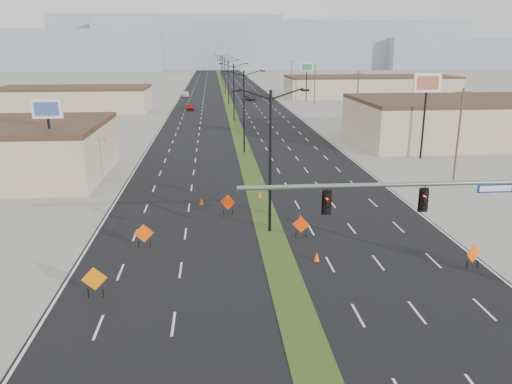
{
  "coord_description": "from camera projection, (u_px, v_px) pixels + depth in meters",
  "views": [
    {
      "loc": [
        -3.91,
        -21.33,
        12.7
      ],
      "look_at": [
        -1.06,
        11.21,
        3.2
      ],
      "focal_mm": 35.0,
      "sensor_mm": 36.0,
      "label": 1
    }
  ],
  "objects": [
    {
      "name": "road_surface",
      "position": [
        228.0,
        102.0,
        119.93
      ],
      "size": [
        25.0,
        400.0,
        0.02
      ],
      "primitive_type": "cube",
      "color": "black",
      "rests_on": "ground"
    },
    {
      "name": "streetlight_0",
      "position": [
        270.0,
        157.0,
        34.24
      ],
      "size": [
        5.15,
        0.24,
        10.02
      ],
      "color": "black",
      "rests_on": "ground"
    },
    {
      "name": "median_strip",
      "position": [
        228.0,
        102.0,
        119.93
      ],
      "size": [
        2.0,
        400.0,
        0.04
      ],
      "primitive_type": "cube",
      "color": "#394C1B",
      "rests_on": "ground"
    },
    {
      "name": "construction_sign_3",
      "position": [
        301.0,
        225.0,
        34.29
      ],
      "size": [
        1.12,
        0.42,
        1.56
      ],
      "rotation": [
        0.0,
        0.0,
        -0.34
      ],
      "color": "#FF4105",
      "rests_on": "ground"
    },
    {
      "name": "building_sw_far",
      "position": [
        75.0,
        100.0,
        102.26
      ],
      "size": [
        30.0,
        14.0,
        4.5
      ],
      "primitive_type": "cube",
      "color": "#C0AD89",
      "rests_on": "ground"
    },
    {
      "name": "cone_2",
      "position": [
        260.0,
        195.0,
        43.62
      ],
      "size": [
        0.42,
        0.42,
        0.6
      ],
      "primitive_type": "cone",
      "rotation": [
        0.0,
        0.0,
        0.19
      ],
      "color": "#F05305",
      "rests_on": "ground"
    },
    {
      "name": "pole_sign_west",
      "position": [
        48.0,
        116.0,
        45.73
      ],
      "size": [
        2.68,
        0.46,
        8.2
      ],
      "rotation": [
        0.0,
        0.0,
        0.03
      ],
      "color": "black",
      "rests_on": "ground"
    },
    {
      "name": "utility_pole_2",
      "position": [
        315.0,
        83.0,
        115.52
      ],
      "size": [
        1.6,
        0.2,
        9.0
      ],
      "color": "#4C3823",
      "rests_on": "ground"
    },
    {
      "name": "ground",
      "position": [
        298.0,
        318.0,
        24.27
      ],
      "size": [
        600.0,
        600.0,
        0.0
      ],
      "primitive_type": "plane",
      "color": "gray",
      "rests_on": "ground"
    },
    {
      "name": "construction_sign_0",
      "position": [
        94.0,
        280.0,
        25.99
      ],
      "size": [
        1.31,
        0.2,
        1.75
      ],
      "rotation": [
        0.0,
        0.0,
        0.13
      ],
      "color": "#DC6904",
      "rests_on": "ground"
    },
    {
      "name": "mesa_west",
      "position": [
        3.0,
        50.0,
        278.96
      ],
      "size": [
        180.0,
        50.0,
        22.0
      ],
      "primitive_type": "cube",
      "color": "#8B9AAD",
      "rests_on": "ground"
    },
    {
      "name": "pole_sign_east_near",
      "position": [
        427.0,
        89.0,
        57.09
      ],
      "size": [
        3.23,
        0.52,
        9.88
      ],
      "rotation": [
        0.0,
        0.0,
        0.04
      ],
      "color": "black",
      "rests_on": "ground"
    },
    {
      "name": "mesa_center",
      "position": [
        281.0,
        45.0,
        310.7
      ],
      "size": [
        220.0,
        50.0,
        28.0
      ],
      "primitive_type": "cube",
      "color": "#8B9AAD",
      "rests_on": "ground"
    },
    {
      "name": "cone_3",
      "position": [
        201.0,
        201.0,
        41.69
      ],
      "size": [
        0.45,
        0.45,
        0.61
      ],
      "primitive_type": "cone",
      "rotation": [
        0.0,
        0.0,
        0.25
      ],
      "color": "#E54204",
      "rests_on": "ground"
    },
    {
      "name": "car_mid",
      "position": [
        250.0,
        97.0,
        124.28
      ],
      "size": [
        2.34,
        5.09,
        1.62
      ],
      "primitive_type": "imported",
      "rotation": [
        0.0,
        0.0,
        0.13
      ],
      "color": "black",
      "rests_on": "ground"
    },
    {
      "name": "construction_sign_5",
      "position": [
        473.0,
        255.0,
        29.58
      ],
      "size": [
        1.02,
        0.47,
        1.45
      ],
      "rotation": [
        0.0,
        0.0,
        0.41
      ],
      "color": "#FD5005",
      "rests_on": "ground"
    },
    {
      "name": "streetlight_1",
      "position": [
        244.0,
        109.0,
        61.02
      ],
      "size": [
        5.15,
        0.24,
        10.02
      ],
      "color": "black",
      "rests_on": "ground"
    },
    {
      "name": "pole_sign_east_far",
      "position": [
        307.0,
        70.0,
        119.1
      ],
      "size": [
        3.0,
        0.89,
        9.17
      ],
      "rotation": [
        0.0,
        0.0,
        -0.18
      ],
      "color": "black",
      "rests_on": "ground"
    },
    {
      "name": "building_se_far",
      "position": [
        370.0,
        87.0,
        131.99
      ],
      "size": [
        44.0,
        16.0,
        5.0
      ],
      "primitive_type": "cube",
      "color": "#C0AD89",
      "rests_on": "ground"
    },
    {
      "name": "construction_sign_2",
      "position": [
        228.0,
        203.0,
        39.11
      ],
      "size": [
        1.14,
        0.5,
        1.62
      ],
      "rotation": [
        0.0,
        0.0,
        -0.39
      ],
      "color": "#FF3705",
      "rests_on": "ground"
    },
    {
      "name": "cone_0",
      "position": [
        317.0,
        257.0,
        30.71
      ],
      "size": [
        0.39,
        0.39,
        0.59
      ],
      "primitive_type": "cone",
      "rotation": [
        0.0,
        0.0,
        -0.1
      ],
      "color": "#F75905",
      "rests_on": "ground"
    },
    {
      "name": "mesa_east",
      "position": [
        503.0,
        53.0,
        314.29
      ],
      "size": [
        160.0,
        50.0,
        18.0
      ],
      "primitive_type": "cube",
      "color": "#8B9AAD",
      "rests_on": "ground"
    },
    {
      "name": "construction_sign_4",
      "position": [
        474.0,
        254.0,
        29.61
      ],
      "size": [
        1.07,
        0.49,
        1.53
      ],
      "rotation": [
        0.0,
        0.0,
        0.4
      ],
      "color": "#FF6905",
      "rests_on": "ground"
    },
    {
      "name": "utility_pole_3",
      "position": [
        291.0,
        75.0,
        149.0
      ],
      "size": [
        1.6,
        0.2,
        9.0
      ],
      "color": "#4C3823",
      "rests_on": "ground"
    },
    {
      "name": "streetlight_3",
      "position": [
        228.0,
        80.0,
        114.59
      ],
      "size": [
        5.15,
        0.24,
        10.02
      ],
      "color": "black",
      "rests_on": "ground"
    },
    {
      "name": "car_left",
      "position": [
        190.0,
        107.0,
        104.59
      ],
      "size": [
        1.78,
        3.98,
        1.33
      ],
      "primitive_type": "imported",
      "rotation": [
        0.0,
        0.0,
        0.06
      ],
      "color": "maroon",
      "rests_on": "ground"
    },
    {
      "name": "construction_sign_1",
      "position": [
        144.0,
        234.0,
        32.46
      ],
      "size": [
        1.26,
        0.16,
        1.69
      ],
      "rotation": [
        0.0,
        0.0,
        0.1
      ],
      "color": "#F64805",
      "rests_on": "ground"
    },
    {
      "name": "signal_mast",
      "position": [
        458.0,
        208.0,
        25.57
      ],
      "size": [
        16.3,
        0.6,
        8.0
      ],
      "color": "slate",
      "rests_on": "ground"
    },
    {
      "name": "streetlight_4",
      "position": [
        225.0,
        74.0,
        141.38
      ],
      "size": [
        5.15,
        0.24,
        10.02
      ],
      "color": "black",
      "rests_on": "ground"
    },
    {
      "name": "utility_pole_1",
      "position": [
        357.0,
        98.0,
        82.04
      ],
      "size": [
        1.6,
        0.2,
        9.0
      ],
      "color": "#4C3823",
      "rests_on": "ground"
    },
    {
      "name": "utility_pole_0",
      "position": [
        459.0,
        133.0,
        48.56
      ],
      "size": [
        1.6,
        0.2,
        9.0
      ],
      "color": "#4C3823",
      "rests_on": "ground"
    },
    {
      "name": "cone_1",
      "position": [
        300.0,
        218.0,
        37.67
      ],
      "size": [
        0.43,
        0.43,
        0.61
      ],
      "primitive_type": "cone",
      "rotation": [
        0.0,
        0.0,
        0.2
      ],
      "color": "#F73205",
      "rests_on": "ground"
    },
    {
      "name": "streetlight_5",
      "position": [
        223.0,
        70.0,
        168.16
      ],
      "size": [
        5.15,
        0.24,
        10.02
      ],
      "color": "black",
      "rests_on": "ground"
    },
    {
      "name": "streetlight_6",
      "position": [
        221.0,
        67.0,
        194.94
      ],
      "size": [
        5.15,
        0.24,
        10.02
      ],
      "color": "black",
      "rests_on": "ground"
    },
    {
      "name": "mesa_backdrop",
      "position": [
        170.0,
        42.0,
        323.39
      ],
      "size": [
        140.0,
        50.0,
        32.0
      ],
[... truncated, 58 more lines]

